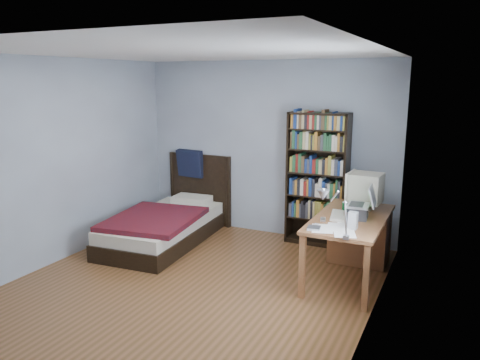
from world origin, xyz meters
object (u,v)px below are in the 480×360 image
(keyboard, at_px, (338,216))
(soda_can, at_px, (345,207))
(desk, at_px, (357,233))
(bed, at_px, (167,223))
(crt_monitor, at_px, (364,188))
(desk_lamp, at_px, (327,200))
(speaker, at_px, (353,220))
(laptop, at_px, (360,209))
(bookshelf, at_px, (317,179))

(keyboard, xyz_separation_m, soda_can, (0.01, 0.24, 0.04))
(desk, xyz_separation_m, bed, (-2.60, -0.24, -0.16))
(crt_monitor, bearing_deg, desk_lamp, -91.36)
(keyboard, distance_m, speaker, 0.43)
(desk_lamp, distance_m, bed, 3.06)
(crt_monitor, relative_size, desk_lamp, 0.76)
(laptop, relative_size, bookshelf, 0.21)
(laptop, xyz_separation_m, desk_lamp, (-0.08, -1.09, 0.35))
(speaker, bearing_deg, bed, 169.08)
(laptop, xyz_separation_m, soda_can, (-0.21, 0.20, -0.05))
(desk_lamp, bearing_deg, laptop, 85.62)
(speaker, xyz_separation_m, bookshelf, (-0.79, 1.39, 0.09))
(speaker, relative_size, soda_can, 1.58)
(bed, bearing_deg, bookshelf, 22.74)
(desk, bearing_deg, crt_monitor, 5.00)
(desk_lamp, distance_m, keyboard, 1.15)
(speaker, bearing_deg, keyboard, 124.78)
(keyboard, height_order, bookshelf, bookshelf)
(desk_lamp, relative_size, bed, 0.27)
(desk, height_order, bookshelf, bookshelf)
(speaker, xyz_separation_m, soda_can, (-0.22, 0.59, -0.03))
(soda_can, distance_m, bed, 2.55)
(laptop, distance_m, bed, 2.77)
(crt_monitor, relative_size, laptop, 1.16)
(soda_can, bearing_deg, desk_lamp, -84.27)
(desk_lamp, bearing_deg, crt_monitor, 88.64)
(keyboard, height_order, speaker, speaker)
(desk_lamp, distance_m, soda_can, 1.35)
(soda_can, xyz_separation_m, bed, (-2.49, -0.00, -0.53))
(desk, relative_size, bookshelf, 0.83)
(keyboard, bearing_deg, bookshelf, 107.84)
(desk_lamp, bearing_deg, keyboard, 97.69)
(crt_monitor, height_order, bed, same)
(desk, bearing_deg, desk_lamp, -89.41)
(desk, xyz_separation_m, laptop, (0.10, -0.43, 0.42))
(keyboard, bearing_deg, crt_monitor, 59.11)
(laptop, relative_size, desk_lamp, 0.66)
(laptop, bearing_deg, desk, 102.91)
(keyboard, bearing_deg, desk, 64.63)
(laptop, relative_size, keyboard, 0.92)
(crt_monitor, bearing_deg, laptop, -83.84)
(desk, relative_size, speaker, 8.40)
(bookshelf, bearing_deg, speaker, -60.39)
(crt_monitor, height_order, speaker, crt_monitor)
(bookshelf, bearing_deg, keyboard, -61.77)
(laptop, bearing_deg, bookshelf, 128.05)
(bookshelf, bearing_deg, crt_monitor, -37.49)
(desk, xyz_separation_m, bookshelf, (-0.68, 0.57, 0.50))
(laptop, height_order, desk_lamp, desk_lamp)
(laptop, relative_size, speaker, 2.11)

